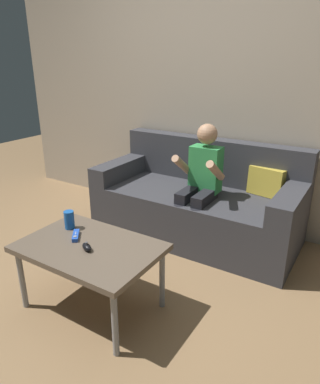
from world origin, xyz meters
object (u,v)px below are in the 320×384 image
game_remote_blue_near_edge (76,236)px  couch (199,203)px  nunchuk_black (87,247)px  coffee_table (90,251)px  soda_can (69,220)px  person_seated_on_couch (200,180)px

game_remote_blue_near_edge → couch: bearing=78.2°
game_remote_blue_near_edge → nunchuk_black: nunchuk_black is taller
game_remote_blue_near_edge → nunchuk_black: (0.17, -0.08, 0.01)m
coffee_table → soda_can: bearing=158.8°
game_remote_blue_near_edge → nunchuk_black: size_ratio=1.31×
person_seated_on_couch → couch: bearing=116.6°
person_seated_on_couch → soda_can: size_ratio=8.43×
person_seated_on_couch → coffee_table: (-0.21, -1.09, -0.18)m
coffee_table → game_remote_blue_near_edge: game_remote_blue_near_edge is taller
couch → soda_can: size_ratio=14.47×
couch → coffee_table: 1.28m
couch → game_remote_blue_near_edge: bearing=-101.8°
nunchuk_black → soda_can: bearing=152.6°
coffee_table → nunchuk_black: bearing=-61.1°
soda_can → couch: bearing=71.7°
coffee_table → couch: bearing=84.7°
couch → nunchuk_black: 1.34m
person_seated_on_couch → game_remote_blue_near_edge: person_seated_on_couch is taller
couch → person_seated_on_couch: (0.09, -0.18, 0.29)m
nunchuk_black → soda_can: 0.33m
coffee_table → nunchuk_black: nunchuk_black is taller
couch → nunchuk_black: (-0.09, -1.32, 0.17)m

